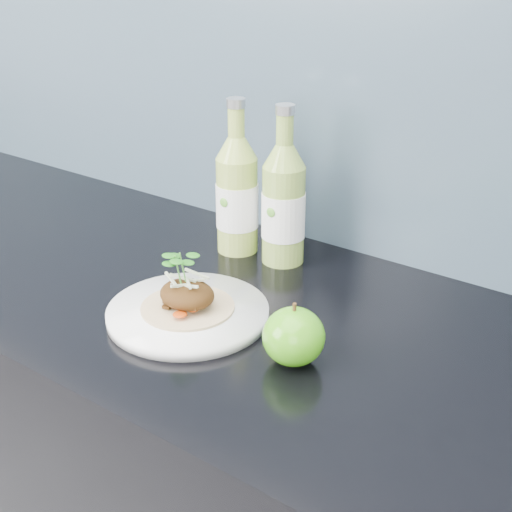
{
  "coord_description": "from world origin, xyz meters",
  "views": [
    {
      "loc": [
        0.57,
        0.95,
        1.42
      ],
      "look_at": [
        0.03,
        1.68,
        1.0
      ],
      "focal_mm": 50.0,
      "sensor_mm": 36.0,
      "label": 1
    }
  ],
  "objects_px": {
    "dinner_plate": "(188,313)",
    "green_apple": "(294,336)",
    "cider_bottle_left": "(237,195)",
    "cider_bottle_right": "(284,205)"
  },
  "relations": [
    {
      "from": "green_apple",
      "to": "cider_bottle_left",
      "type": "distance_m",
      "value": 0.38
    },
    {
      "from": "cider_bottle_right",
      "to": "dinner_plate",
      "type": "bearing_deg",
      "value": -81.06
    },
    {
      "from": "dinner_plate",
      "to": "green_apple",
      "type": "relative_size",
      "value": 2.55
    },
    {
      "from": "dinner_plate",
      "to": "green_apple",
      "type": "bearing_deg",
      "value": -1.69
    },
    {
      "from": "cider_bottle_left",
      "to": "cider_bottle_right",
      "type": "xyz_separation_m",
      "value": [
        0.09,
        0.01,
        0.0
      ]
    },
    {
      "from": "green_apple",
      "to": "cider_bottle_right",
      "type": "relative_size",
      "value": 0.38
    },
    {
      "from": "cider_bottle_left",
      "to": "cider_bottle_right",
      "type": "distance_m",
      "value": 0.09
    },
    {
      "from": "dinner_plate",
      "to": "green_apple",
      "type": "height_order",
      "value": "green_apple"
    },
    {
      "from": "dinner_plate",
      "to": "cider_bottle_left",
      "type": "xyz_separation_m",
      "value": [
        -0.09,
        0.24,
        0.09
      ]
    },
    {
      "from": "cider_bottle_right",
      "to": "green_apple",
      "type": "bearing_deg",
      "value": -44.16
    }
  ]
}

